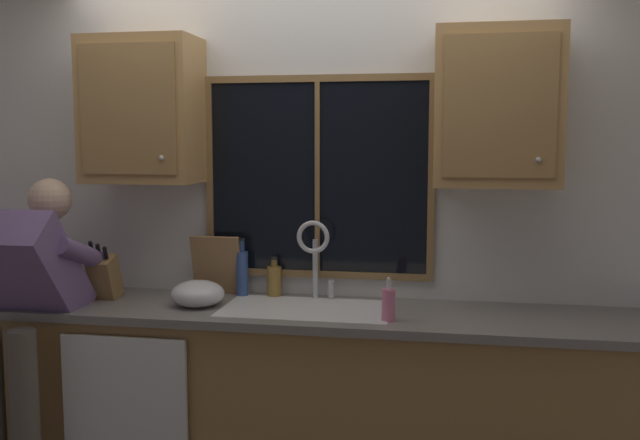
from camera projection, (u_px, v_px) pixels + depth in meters
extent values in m
cube|color=silver|center=(313.00, 225.00, 3.67)|extent=(5.86, 0.12, 2.55)
cube|color=black|center=(318.00, 178.00, 3.57)|extent=(1.10, 0.02, 0.95)
cube|color=olive|center=(318.00, 78.00, 3.51)|extent=(1.17, 0.02, 0.04)
cube|color=olive|center=(318.00, 274.00, 3.62)|extent=(1.17, 0.02, 0.04)
cube|color=olive|center=(210.00, 177.00, 3.66)|extent=(0.03, 0.02, 0.95)
cube|color=olive|center=(432.00, 179.00, 3.46)|extent=(0.03, 0.02, 0.95)
cube|color=olive|center=(317.00, 178.00, 3.56)|extent=(0.02, 0.02, 0.95)
cube|color=#A07744|center=(300.00, 405.00, 3.43)|extent=(3.46, 0.58, 0.88)
cube|color=slate|center=(299.00, 313.00, 3.35)|extent=(3.52, 0.62, 0.04)
cube|color=white|center=(125.00, 416.00, 3.25)|extent=(0.60, 0.02, 0.74)
cube|color=#B2844C|center=(143.00, 111.00, 3.53)|extent=(0.56, 0.33, 0.72)
cube|color=#9D7443|center=(127.00, 109.00, 3.37)|extent=(0.48, 0.01, 0.62)
sphere|color=#B2B2B7|center=(161.00, 158.00, 3.35)|extent=(0.02, 0.02, 0.02)
cube|color=#B2844C|center=(497.00, 108.00, 3.23)|extent=(0.56, 0.33, 0.72)
cube|color=#9D7443|center=(500.00, 106.00, 3.06)|extent=(0.48, 0.01, 0.62)
sphere|color=#B2B2B7|center=(539.00, 160.00, 3.05)|extent=(0.02, 0.02, 0.02)
cube|color=silver|center=(307.00, 311.00, 3.36)|extent=(0.80, 0.46, 0.02)
cube|color=beige|center=(266.00, 329.00, 3.40)|extent=(0.36, 0.42, 0.20)
cube|color=beige|center=(348.00, 333.00, 3.33)|extent=(0.36, 0.42, 0.20)
cube|color=silver|center=(307.00, 331.00, 3.37)|extent=(0.04, 0.42, 0.20)
cylinder|color=silver|center=(315.00, 269.00, 3.55)|extent=(0.03, 0.03, 0.30)
torus|color=silver|center=(313.00, 237.00, 3.48)|extent=(0.16, 0.02, 0.16)
cylinder|color=silver|center=(331.00, 289.00, 3.55)|extent=(0.03, 0.03, 0.09)
cylinder|color=#595147|center=(25.00, 426.00, 3.17)|extent=(0.13, 0.13, 0.88)
cube|color=slate|center=(24.00, 271.00, 3.28)|extent=(0.44, 0.53, 0.59)
sphere|color=beige|center=(50.00, 200.00, 3.49)|extent=(0.21, 0.21, 0.21)
cylinder|color=slate|center=(5.00, 253.00, 3.49)|extent=(0.09, 0.52, 0.26)
cylinder|color=slate|center=(87.00, 256.00, 3.42)|extent=(0.09, 0.52, 0.26)
cube|color=olive|center=(105.00, 278.00, 3.55)|extent=(0.12, 0.18, 0.25)
cylinder|color=black|center=(92.00, 250.00, 3.48)|extent=(0.02, 0.05, 0.09)
cylinder|color=black|center=(98.00, 251.00, 3.48)|extent=(0.02, 0.04, 0.08)
cylinder|color=black|center=(105.00, 253.00, 3.48)|extent=(0.02, 0.04, 0.06)
cube|color=#997047|center=(217.00, 265.00, 3.64)|extent=(0.26, 0.08, 0.31)
ellipsoid|color=silver|center=(198.00, 294.00, 3.41)|extent=(0.26, 0.26, 0.13)
cylinder|color=pink|center=(388.00, 305.00, 3.12)|extent=(0.06, 0.06, 0.14)
cylinder|color=silver|center=(389.00, 284.00, 3.11)|extent=(0.02, 0.02, 0.04)
cylinder|color=silver|center=(388.00, 279.00, 3.09)|extent=(0.01, 0.04, 0.01)
cylinder|color=#334C8C|center=(242.00, 274.00, 3.62)|extent=(0.06, 0.06, 0.23)
cylinder|color=navy|center=(242.00, 246.00, 3.61)|extent=(0.03, 0.03, 0.06)
cylinder|color=black|center=(242.00, 239.00, 3.60)|extent=(0.03, 0.03, 0.01)
cylinder|color=olive|center=(274.00, 281.00, 3.62)|extent=(0.07, 0.07, 0.15)
cylinder|color=brown|center=(274.00, 263.00, 3.61)|extent=(0.03, 0.03, 0.04)
cylinder|color=black|center=(274.00, 258.00, 3.61)|extent=(0.04, 0.04, 0.01)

